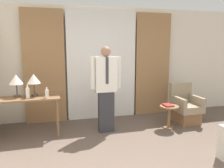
# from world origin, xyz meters

# --- Properties ---
(wall_back) EXTENTS (10.00, 0.06, 2.70)m
(wall_back) POSITION_xyz_m (0.00, 3.04, 1.35)
(wall_back) COLOR silver
(wall_back) RESTS_ON ground_plane
(curtain_sheer_center) EXTENTS (1.68, 0.06, 2.58)m
(curtain_sheer_center) POSITION_xyz_m (0.00, 2.91, 1.29)
(curtain_sheer_center) COLOR white
(curtain_sheer_center) RESTS_ON ground_plane
(curtain_drape_left) EXTENTS (0.92, 0.06, 2.58)m
(curtain_drape_left) POSITION_xyz_m (-1.34, 2.91, 1.29)
(curtain_drape_left) COLOR #997047
(curtain_drape_left) RESTS_ON ground_plane
(curtain_drape_right) EXTENTS (0.92, 0.06, 2.58)m
(curtain_drape_right) POSITION_xyz_m (1.34, 2.91, 1.29)
(curtain_drape_right) COLOR #997047
(curtain_drape_right) RESTS_ON ground_plane
(desk) EXTENTS (1.28, 0.49, 0.78)m
(desk) POSITION_xyz_m (-1.68, 2.11, 0.66)
(desk) COLOR brown
(desk) RESTS_ON ground_plane
(table_lamp_left) EXTENTS (0.26, 0.26, 0.44)m
(table_lamp_left) POSITION_xyz_m (-1.84, 2.21, 1.11)
(table_lamp_left) COLOR #4C4238
(table_lamp_left) RESTS_ON desk
(table_lamp_right) EXTENTS (0.26, 0.26, 0.44)m
(table_lamp_right) POSITION_xyz_m (-1.52, 2.21, 1.11)
(table_lamp_right) COLOR #4C4238
(table_lamp_right) RESTS_ON desk
(bottle_near_edge) EXTENTS (0.07, 0.07, 0.21)m
(bottle_near_edge) POSITION_xyz_m (-1.28, 1.98, 0.87)
(bottle_near_edge) COLOR silver
(bottle_near_edge) RESTS_ON desk
(bottle_by_lamp) EXTENTS (0.07, 0.07, 0.25)m
(bottle_by_lamp) POSITION_xyz_m (-1.63, 2.05, 0.89)
(bottle_by_lamp) COLOR silver
(bottle_by_lamp) RESTS_ON desk
(person) EXTENTS (0.63, 0.21, 1.76)m
(person) POSITION_xyz_m (-0.12, 1.98, 0.96)
(person) COLOR #2D2D33
(person) RESTS_ON ground_plane
(armchair) EXTENTS (0.55, 0.64, 0.91)m
(armchair) POSITION_xyz_m (1.79, 2.04, 0.34)
(armchair) COLOR brown
(armchair) RESTS_ON ground_plane
(side_table) EXTENTS (0.40, 0.40, 0.50)m
(side_table) POSITION_xyz_m (1.23, 1.79, 0.34)
(side_table) COLOR brown
(side_table) RESTS_ON ground_plane
(book) EXTENTS (0.18, 0.25, 0.03)m
(book) POSITION_xyz_m (1.20, 1.81, 0.51)
(book) COLOR maroon
(book) RESTS_ON side_table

